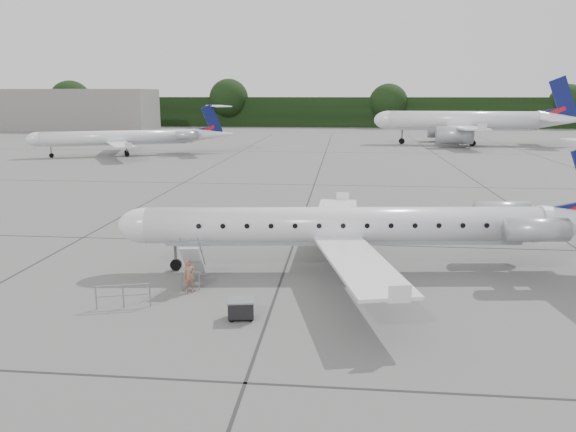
# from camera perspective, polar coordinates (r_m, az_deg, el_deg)

# --- Properties ---
(ground) EXTENTS (320.00, 320.00, 0.00)m
(ground) POSITION_cam_1_polar(r_m,az_deg,el_deg) (26.97, 10.99, -7.10)
(ground) COLOR slate
(ground) RESTS_ON ground
(treeline) EXTENTS (260.00, 4.00, 8.00)m
(treeline) POSITION_cam_1_polar(r_m,az_deg,el_deg) (155.45, 6.82, 10.43)
(treeline) COLOR black
(treeline) RESTS_ON ground
(terminal_building) EXTENTS (40.00, 14.00, 10.00)m
(terminal_building) POSITION_cam_1_polar(r_m,az_deg,el_deg) (151.26, -21.05, 10.04)
(terminal_building) COLOR slate
(terminal_building) RESTS_ON ground
(main_regional_jet) EXTENTS (27.38, 21.08, 6.54)m
(main_regional_jet) POSITION_cam_1_polar(r_m,az_deg,el_deg) (28.33, 5.73, 0.87)
(main_regional_jet) COLOR silver
(main_regional_jet) RESTS_ON ground
(airstair) EXTENTS (1.09, 2.27, 2.05)m
(airstair) POSITION_cam_1_polar(r_m,az_deg,el_deg) (27.05, -9.59, -4.71)
(airstair) COLOR silver
(airstair) RESTS_ON ground
(passenger) EXTENTS (0.68, 0.60, 1.56)m
(passenger) POSITION_cam_1_polar(r_m,az_deg,el_deg) (25.95, -9.99, -6.02)
(passenger) COLOR #895D4A
(passenger) RESTS_ON ground
(safety_railing) EXTENTS (2.14, 0.67, 1.00)m
(safety_railing) POSITION_cam_1_polar(r_m,az_deg,el_deg) (24.88, -16.40, -7.85)
(safety_railing) COLOR gray
(safety_railing) RESTS_ON ground
(baggage_cart) EXTENTS (1.14, 0.99, 0.88)m
(baggage_cart) POSITION_cam_1_polar(r_m,az_deg,el_deg) (22.85, -4.82, -9.35)
(baggage_cart) COLOR black
(baggage_cart) RESTS_ON ground
(bg_narrowbody) EXTENTS (33.49, 24.62, 11.76)m
(bg_narrowbody) POSITION_cam_1_polar(r_m,az_deg,el_deg) (105.05, 17.31, 10.13)
(bg_narrowbody) COLOR silver
(bg_narrowbody) RESTS_ON ground
(bg_regional_left) EXTENTS (33.30, 29.21, 7.27)m
(bg_regional_left) POSITION_cam_1_polar(r_m,az_deg,el_deg) (86.03, -16.87, 8.30)
(bg_regional_left) COLOR silver
(bg_regional_left) RESTS_ON ground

